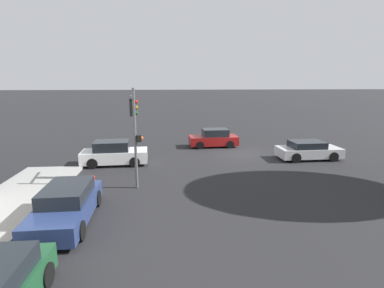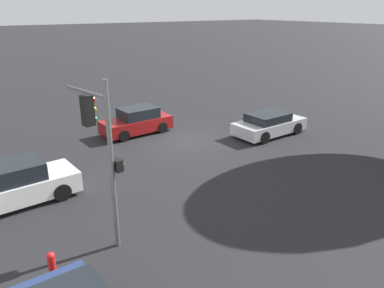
{
  "view_description": "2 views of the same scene",
  "coord_description": "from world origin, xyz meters",
  "px_view_note": "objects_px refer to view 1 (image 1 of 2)",
  "views": [
    {
      "loc": [
        5.31,
        21.98,
        5.51
      ],
      "look_at": [
        3.83,
        3.75,
        1.57
      ],
      "focal_mm": 28.0,
      "sensor_mm": 36.0,
      "label": 1
    },
    {
      "loc": [
        10.64,
        16.35,
        6.9
      ],
      "look_at": [
        1.56,
        3.28,
        1.05
      ],
      "focal_mm": 35.0,
      "sensor_mm": 36.0,
      "label": 2
    }
  ],
  "objects_px": {
    "traffic_signal": "(135,123)",
    "crossing_car_0": "(214,138)",
    "crossing_car_2": "(114,153)",
    "parked_car_0": "(67,205)",
    "fire_hydrant": "(93,183)",
    "crossing_car_1": "(308,150)"
  },
  "relations": [
    {
      "from": "crossing_car_2",
      "to": "parked_car_0",
      "type": "relative_size",
      "value": 0.91
    },
    {
      "from": "crossing_car_2",
      "to": "fire_hydrant",
      "type": "distance_m",
      "value": 5.15
    },
    {
      "from": "parked_car_0",
      "to": "traffic_signal",
      "type": "bearing_deg",
      "value": 149.12
    },
    {
      "from": "crossing_car_2",
      "to": "parked_car_0",
      "type": "distance_m",
      "value": 8.21
    },
    {
      "from": "traffic_signal",
      "to": "crossing_car_0",
      "type": "xyz_separation_m",
      "value": [
        -5.51,
        -8.92,
        -2.65
      ]
    },
    {
      "from": "parked_car_0",
      "to": "fire_hydrant",
      "type": "relative_size",
      "value": 5.2
    },
    {
      "from": "traffic_signal",
      "to": "crossing_car_0",
      "type": "relative_size",
      "value": 1.26
    },
    {
      "from": "crossing_car_2",
      "to": "crossing_car_0",
      "type": "bearing_deg",
      "value": 29.93
    },
    {
      "from": "parked_car_0",
      "to": "fire_hydrant",
      "type": "bearing_deg",
      "value": 173.2
    },
    {
      "from": "crossing_car_0",
      "to": "parked_car_0",
      "type": "bearing_deg",
      "value": 56.31
    },
    {
      "from": "crossing_car_2",
      "to": "parked_car_0",
      "type": "xyz_separation_m",
      "value": [
        0.44,
        8.2,
        -0.05
      ]
    },
    {
      "from": "fire_hydrant",
      "to": "crossing_car_0",
      "type": "bearing_deg",
      "value": -127.1
    },
    {
      "from": "traffic_signal",
      "to": "crossing_car_1",
      "type": "xyz_separation_m",
      "value": [
        -11.57,
        -4.4,
        -2.72
      ]
    },
    {
      "from": "crossing_car_0",
      "to": "crossing_car_2",
      "type": "bearing_deg",
      "value": 30.46
    },
    {
      "from": "crossing_car_0",
      "to": "crossing_car_2",
      "type": "xyz_separation_m",
      "value": [
        7.39,
        4.83,
        0.04
      ]
    },
    {
      "from": "crossing_car_0",
      "to": "crossing_car_1",
      "type": "xyz_separation_m",
      "value": [
        -6.06,
        4.53,
        -0.07
      ]
    },
    {
      "from": "crossing_car_0",
      "to": "crossing_car_2",
      "type": "distance_m",
      "value": 8.83
    },
    {
      "from": "traffic_signal",
      "to": "crossing_car_0",
      "type": "height_order",
      "value": "traffic_signal"
    },
    {
      "from": "crossing_car_1",
      "to": "traffic_signal",
      "type": "bearing_deg",
      "value": -160.98
    },
    {
      "from": "traffic_signal",
      "to": "fire_hydrant",
      "type": "xyz_separation_m",
      "value": [
        2.03,
        1.05,
        -2.86
      ]
    },
    {
      "from": "crossing_car_1",
      "to": "crossing_car_2",
      "type": "relative_size",
      "value": 1.01
    },
    {
      "from": "fire_hydrant",
      "to": "traffic_signal",
      "type": "bearing_deg",
      "value": -152.74
    }
  ]
}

